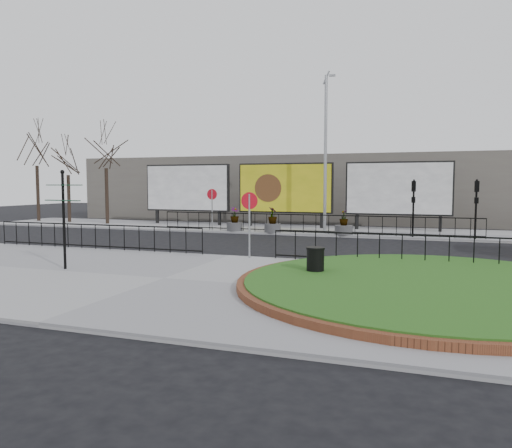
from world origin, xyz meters
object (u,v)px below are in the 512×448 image
at_px(litter_bin, 315,262).
at_px(planter_c, 344,226).
at_px(planter_b, 273,223).
at_px(planter_a, 235,222).
at_px(fingerpost_sign, 64,209).
at_px(billboard_mid, 285,188).
at_px(lamp_post, 326,150).

relative_size(litter_bin, planter_c, 0.67).
relative_size(litter_bin, planter_b, 0.63).
relative_size(planter_b, planter_c, 1.07).
height_order(planter_a, planter_c, planter_a).
distance_m(litter_bin, planter_a, 15.10).
bearing_deg(planter_a, planter_c, -0.34).
bearing_deg(fingerpost_sign, planter_a, 100.26).
height_order(fingerpost_sign, planter_c, fingerpost_sign).
xyz_separation_m(billboard_mid, lamp_post, (3.01, -1.97, 2.23)).
bearing_deg(planter_c, planter_a, 179.66).
height_order(lamp_post, fingerpost_sign, lamp_post).
xyz_separation_m(lamp_post, fingerpost_sign, (-5.37, -15.67, -2.76)).
height_order(fingerpost_sign, litter_bin, fingerpost_sign).
bearing_deg(fingerpost_sign, litter_bin, 19.73).
distance_m(planter_a, planter_b, 2.37).
height_order(billboard_mid, planter_a, billboard_mid).
bearing_deg(litter_bin, fingerpost_sign, -171.76).
distance_m(fingerpost_sign, litter_bin, 8.30).
bearing_deg(lamp_post, fingerpost_sign, -108.93).
xyz_separation_m(fingerpost_sign, litter_bin, (8.08, 1.17, -1.49)).
relative_size(lamp_post, fingerpost_sign, 2.86).
bearing_deg(lamp_post, planter_a, -162.89).
bearing_deg(planter_a, planter_b, -0.93).
relative_size(billboard_mid, planter_b, 4.25).
xyz_separation_m(fingerpost_sign, planter_a, (0.30, 14.11, -1.46)).
bearing_deg(planter_c, litter_bin, -84.11).
bearing_deg(planter_a, fingerpost_sign, -91.22).
bearing_deg(planter_b, fingerpost_sign, -100.73).
bearing_deg(fingerpost_sign, planter_b, 90.76).
xyz_separation_m(planter_b, planter_c, (4.09, 0.00, -0.08)).
distance_m(fingerpost_sign, planter_a, 14.19).
height_order(lamp_post, planter_c, lamp_post).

